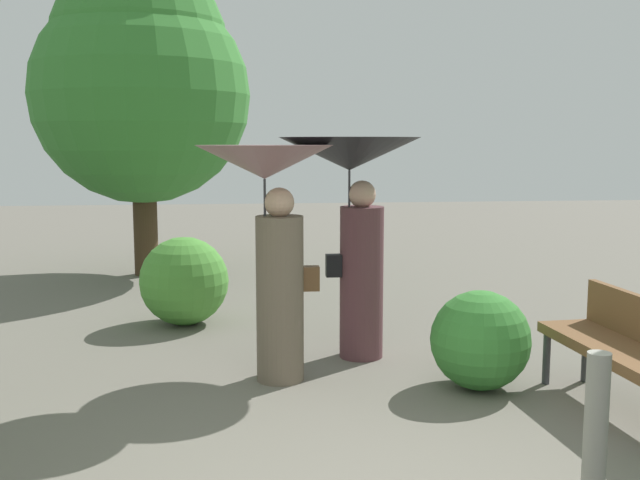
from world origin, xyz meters
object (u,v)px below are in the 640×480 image
at_px(path_marker_post, 595,438).
at_px(park_bench, 625,343).
at_px(person_right, 353,196).
at_px(tree_mid_left, 141,79).
at_px(person_left, 271,216).

bearing_deg(path_marker_post, park_bench, 56.46).
xyz_separation_m(person_right, tree_mid_left, (-2.35, 4.48, 1.36)).
relative_size(park_bench, path_marker_post, 1.71).
bearing_deg(person_right, tree_mid_left, 23.23).
bearing_deg(tree_mid_left, person_left, -72.49).
height_order(person_left, person_right, person_right).
relative_size(person_left, tree_mid_left, 0.42).
bearing_deg(park_bench, person_right, -135.78).
height_order(park_bench, tree_mid_left, tree_mid_left).
xyz_separation_m(person_left, path_marker_post, (1.52, -2.45, -0.91)).
xyz_separation_m(person_left, tree_mid_left, (-1.59, 5.05, 1.48)).
bearing_deg(park_bench, tree_mid_left, -149.47).
bearing_deg(person_right, person_left, 122.65).
bearing_deg(tree_mid_left, person_right, -62.32).
height_order(person_left, tree_mid_left, tree_mid_left).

